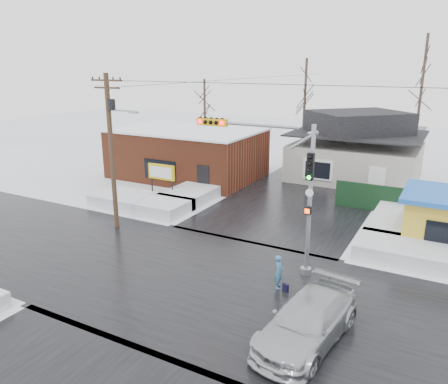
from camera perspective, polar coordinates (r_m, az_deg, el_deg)
The scene contains 20 objects.
ground at distance 20.23m, azimuth -3.22°, elevation -11.55°, with size 120.00×120.00×0.00m, color white.
road_ns at distance 20.23m, azimuth -3.22°, elevation -11.52°, with size 10.00×120.00×0.02m, color black.
road_ew at distance 20.23m, azimuth -3.22°, elevation -11.52°, with size 120.00×10.00×0.02m, color black.
snowbank_nw at distance 30.24m, azimuth -10.85°, elevation -1.35°, with size 7.00×3.00×0.80m, color white.
snowbank_ne at distance 23.95m, azimuth 25.27°, elevation -7.53°, with size 7.00×3.00×0.80m, color white.
snowbank_nside_w at distance 33.04m, azimuth -2.70°, elevation 0.45°, with size 3.00×8.00×0.80m, color white.
snowbank_nside_e at distance 28.74m, azimuth 22.02°, elevation -3.24°, with size 3.00×8.00×0.80m, color white.
traffic_signal at distance 20.06m, azimuth 6.99°, elevation 2.04°, with size 6.05×0.68×7.00m.
utility_pole at distance 25.88m, azimuth -14.44°, elevation 6.19°, with size 3.15×0.44×9.00m.
brick_building at distance 38.00m, azimuth -4.80°, elevation 5.13°, with size 12.20×8.20×4.12m.
marquee_sign at distance 31.72m, azimuth -8.18°, elevation 2.47°, with size 2.20×0.21×2.55m.
house at distance 38.51m, azimuth 16.87°, elevation 5.46°, with size 10.40×8.40×5.76m.
kiosk at distance 26.40m, azimuth 27.08°, elevation -3.13°, with size 4.60×4.60×2.88m.
fence at distance 30.54m, azimuth 21.66°, elevation -1.09°, with size 8.00×0.12×1.80m, color black.
tree_far_left at distance 43.33m, azimuth 10.63°, elevation 14.14°, with size 3.00×3.00×10.00m.
tree_far_mid at distance 43.30m, azimuth 24.74°, elevation 15.07°, with size 3.00×3.00×12.00m.
tree_far_west at distance 45.76m, azimuth -2.56°, elevation 12.50°, with size 3.00×3.00×8.00m.
pedestrian at distance 19.45m, azimuth 7.19°, elevation -10.34°, with size 0.56×0.37×1.53m, color teal.
car at distance 16.26m, azimuth 10.86°, elevation -16.24°, with size 2.21×5.43×1.58m, color #B0B4B7.
shopping_bag at distance 19.47m, azimuth 8.04°, elevation -12.31°, with size 0.28×0.12×0.35m, color black.
Camera 1 is at (9.47, -15.16, 9.48)m, focal length 35.00 mm.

